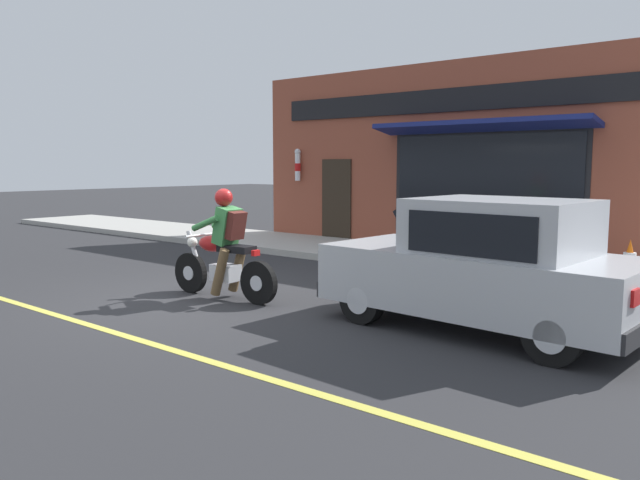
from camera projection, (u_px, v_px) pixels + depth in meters
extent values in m
plane|color=#2B2B2D|center=(196.00, 299.00, 9.13)|extent=(80.00, 80.00, 0.00)
cube|color=#ADAAA3|center=(288.00, 243.00, 15.08)|extent=(2.60, 22.00, 0.14)
cube|color=brown|center=(438.00, 159.00, 14.02)|extent=(0.50, 9.79, 4.20)
cube|color=black|center=(483.00, 184.00, 13.11)|extent=(0.04, 4.11, 2.10)
cube|color=black|center=(484.00, 184.00, 13.12)|extent=(0.02, 4.31, 2.20)
cube|color=#2D2319|center=(336.00, 201.00, 15.63)|extent=(0.04, 0.90, 2.10)
cube|color=navy|center=(478.00, 126.00, 12.71)|extent=(0.81, 4.70, 0.24)
cube|color=black|center=(433.00, 101.00, 13.65)|extent=(0.06, 8.32, 0.50)
cylinder|color=white|center=(298.00, 167.00, 16.24)|extent=(0.14, 0.14, 0.70)
cylinder|color=red|center=(298.00, 167.00, 16.24)|extent=(0.15, 0.15, 0.20)
sphere|color=silver|center=(298.00, 152.00, 16.19)|extent=(0.16, 0.16, 0.16)
cylinder|color=black|center=(191.00, 273.00, 9.59)|extent=(0.13, 0.62, 0.62)
cylinder|color=silver|center=(191.00, 273.00, 9.59)|extent=(0.13, 0.22, 0.22)
cylinder|color=black|center=(259.00, 283.00, 8.76)|extent=(0.13, 0.62, 0.62)
cylinder|color=silver|center=(259.00, 283.00, 8.76)|extent=(0.13, 0.22, 0.22)
cube|color=silver|center=(226.00, 272.00, 9.14)|extent=(0.30, 0.41, 0.24)
ellipsoid|color=#B21919|center=(213.00, 244.00, 9.23)|extent=(0.33, 0.53, 0.24)
cube|color=black|center=(237.00, 249.00, 8.96)|extent=(0.29, 0.57, 0.10)
cylinder|color=silver|center=(195.00, 253.00, 9.49)|extent=(0.09, 0.33, 0.68)
cylinder|color=silver|center=(200.00, 235.00, 9.39)|extent=(0.56, 0.07, 0.04)
sphere|color=silver|center=(192.00, 242.00, 9.50)|extent=(0.16, 0.16, 0.16)
cylinder|color=silver|center=(253.00, 281.00, 9.04)|extent=(0.11, 0.55, 0.08)
cube|color=red|center=(256.00, 253.00, 8.74)|extent=(0.12, 0.07, 0.08)
cylinder|color=brown|center=(220.00, 272.00, 8.95)|extent=(0.16, 0.36, 0.71)
cylinder|color=brown|center=(238.00, 269.00, 9.23)|extent=(0.16, 0.36, 0.71)
cube|color=#387F42|center=(227.00, 226.00, 9.02)|extent=(0.36, 0.34, 0.57)
cylinder|color=#387F42|center=(205.00, 223.00, 9.00)|extent=(0.12, 0.52, 0.26)
cylinder|color=#387F42|center=(225.00, 221.00, 9.32)|extent=(0.12, 0.52, 0.26)
sphere|color=#A51919|center=(224.00, 197.00, 9.01)|extent=(0.26, 0.26, 0.26)
cube|color=#4C1E19|center=(235.00, 225.00, 8.93)|extent=(0.29, 0.25, 0.42)
cylinder|color=black|center=(362.00, 300.00, 7.71)|extent=(0.21, 0.61, 0.60)
cylinder|color=silver|center=(362.00, 300.00, 7.71)|extent=(0.22, 0.34, 0.33)
cylinder|color=black|center=(426.00, 284.00, 8.76)|extent=(0.21, 0.61, 0.60)
cylinder|color=silver|center=(426.00, 284.00, 8.76)|extent=(0.22, 0.34, 0.33)
cylinder|color=black|center=(553.00, 335.00, 6.09)|extent=(0.21, 0.61, 0.60)
cylinder|color=silver|center=(553.00, 335.00, 6.09)|extent=(0.22, 0.34, 0.33)
cylinder|color=black|center=(604.00, 310.00, 7.14)|extent=(0.21, 0.61, 0.60)
cylinder|color=silver|center=(604.00, 310.00, 7.14)|extent=(0.22, 0.34, 0.33)
cube|color=#B7BABF|center=(479.00, 280.00, 7.39)|extent=(1.85, 3.79, 0.70)
cube|color=#B7BABF|center=(501.00, 228.00, 7.14)|extent=(1.55, 1.98, 0.66)
cube|color=black|center=(435.00, 227.00, 7.74)|extent=(1.34, 0.43, 0.51)
cube|color=black|center=(469.00, 235.00, 6.62)|extent=(0.12, 1.52, 0.46)
cube|color=black|center=(528.00, 225.00, 7.67)|extent=(0.12, 1.52, 0.46)
cube|color=silver|center=(334.00, 259.00, 8.26)|extent=(0.24, 0.05, 0.14)
cube|color=red|center=(635.00, 298.00, 5.75)|extent=(0.20, 0.05, 0.16)
cube|color=silver|center=(380.00, 251.00, 9.00)|extent=(0.24, 0.05, 0.14)
cube|color=#28282B|center=(359.00, 281.00, 8.65)|extent=(1.61, 0.21, 0.20)
cube|color=black|center=(629.00, 274.00, 10.34)|extent=(0.36, 0.36, 0.04)
cone|color=orange|center=(630.00, 256.00, 10.30)|extent=(0.28, 0.28, 0.56)
cylinder|color=white|center=(630.00, 255.00, 10.30)|extent=(0.20, 0.20, 0.08)
cylinder|color=#2D2D33|center=(480.00, 240.00, 11.38)|extent=(0.52, 0.52, 0.90)
cylinder|color=black|center=(481.00, 214.00, 11.32)|extent=(0.56, 0.56, 0.08)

